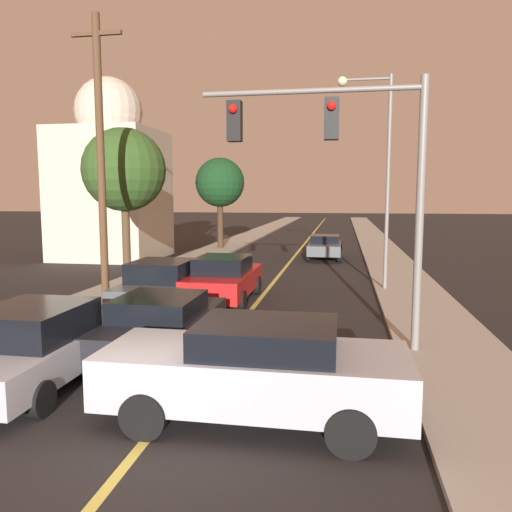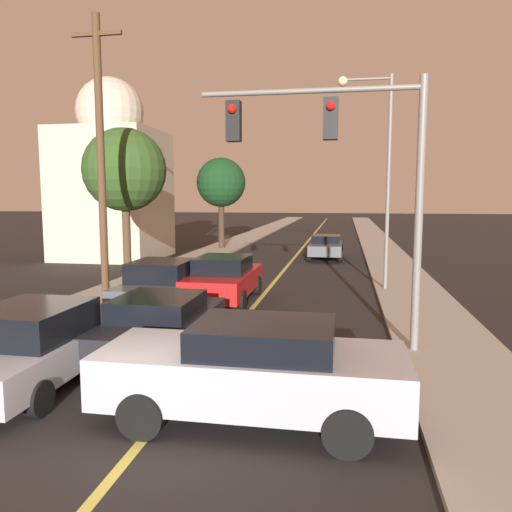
% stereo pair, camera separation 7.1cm
% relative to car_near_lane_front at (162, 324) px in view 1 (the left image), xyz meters
% --- Properties ---
extents(ground_plane, '(200.00, 200.00, 0.00)m').
position_rel_car_near_lane_front_xyz_m(ground_plane, '(1.12, -3.90, -0.74)').
color(ground_plane, black).
extents(road_surface, '(8.01, 80.00, 0.01)m').
position_rel_car_near_lane_front_xyz_m(road_surface, '(1.12, 32.10, -0.73)').
color(road_surface, black).
rests_on(road_surface, ground).
extents(sidewalk_left, '(2.50, 80.00, 0.12)m').
position_rel_car_near_lane_front_xyz_m(sidewalk_left, '(-4.13, 32.10, -0.68)').
color(sidewalk_left, '#9E998E').
rests_on(sidewalk_left, ground).
extents(sidewalk_right, '(2.50, 80.00, 0.12)m').
position_rel_car_near_lane_front_xyz_m(sidewalk_right, '(6.38, 32.10, -0.68)').
color(sidewalk_right, '#9E998E').
rests_on(sidewalk_right, ground).
extents(car_near_lane_front, '(2.03, 4.16, 1.40)m').
position_rel_car_near_lane_front_xyz_m(car_near_lane_front, '(0.00, 0.00, 0.00)').
color(car_near_lane_front, black).
rests_on(car_near_lane_front, ground).
extents(car_near_lane_second, '(1.97, 4.51, 1.56)m').
position_rel_car_near_lane_front_xyz_m(car_near_lane_second, '(0.00, 5.88, 0.06)').
color(car_near_lane_second, red).
rests_on(car_near_lane_second, ground).
extents(car_outer_lane_front, '(2.06, 4.59, 1.52)m').
position_rel_car_near_lane_front_xyz_m(car_outer_lane_front, '(-1.76, -1.84, 0.02)').
color(car_outer_lane_front, '#A5A8B2').
rests_on(car_outer_lane_front, ground).
extents(car_outer_lane_second, '(2.11, 4.49, 1.50)m').
position_rel_car_near_lane_front_xyz_m(car_outer_lane_second, '(-1.76, 4.87, 0.02)').
color(car_outer_lane_second, '#474C51').
rests_on(car_outer_lane_second, ground).
extents(car_far_oncoming, '(1.90, 4.17, 1.35)m').
position_rel_car_near_lane_front_xyz_m(car_far_oncoming, '(2.92, 18.00, -0.01)').
color(car_far_oncoming, '#474C51').
rests_on(car_far_oncoming, ground).
extents(car_crossing_right, '(4.78, 2.00, 1.60)m').
position_rel_car_near_lane_front_xyz_m(car_crossing_right, '(2.59, -2.74, 0.11)').
color(car_crossing_right, '#A5A8B2').
rests_on(car_crossing_right, ground).
extents(traffic_signal_mast, '(4.92, 0.42, 5.96)m').
position_rel_car_near_lane_front_xyz_m(traffic_signal_mast, '(3.93, 1.13, 3.66)').
color(traffic_signal_mast, slate).
rests_on(traffic_signal_mast, ground).
extents(streetlamp_right, '(1.96, 0.36, 7.74)m').
position_rel_car_near_lane_front_xyz_m(streetlamp_right, '(5.04, 8.73, 4.30)').
color(streetlamp_right, slate).
rests_on(streetlamp_right, ground).
extents(utility_pole_left, '(1.60, 0.24, 8.83)m').
position_rel_car_near_lane_front_xyz_m(utility_pole_left, '(-3.48, 4.32, 3.97)').
color(utility_pole_left, '#513823').
rests_on(utility_pole_left, ground).
extents(tree_left_near, '(3.22, 3.22, 5.93)m').
position_rel_car_near_lane_front_xyz_m(tree_left_near, '(-4.13, 22.04, 3.66)').
color(tree_left_near, '#3D2B1C').
rests_on(tree_left_near, ground).
extents(tree_left_far, '(3.19, 3.19, 6.01)m').
position_rel_car_near_lane_front_xyz_m(tree_left_far, '(-4.42, 8.03, 3.78)').
color(tree_left_far, '#4C3823').
rests_on(tree_left_far, ground).
extents(domed_building_left, '(5.42, 5.42, 10.09)m').
position_rel_car_near_lane_front_xyz_m(domed_building_left, '(-9.09, 16.53, 3.77)').
color(domed_building_left, '#BCB29E').
rests_on(domed_building_left, ground).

